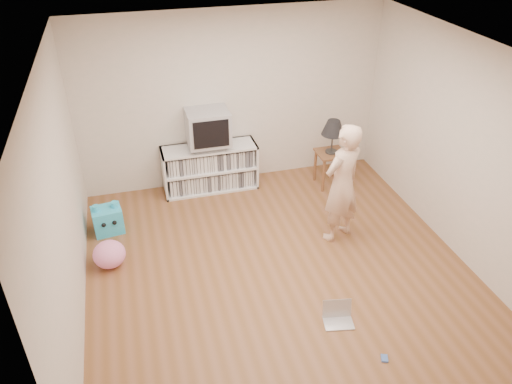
{
  "coord_description": "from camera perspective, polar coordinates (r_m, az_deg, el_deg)",
  "views": [
    {
      "loc": [
        -1.5,
        -4.47,
        3.97
      ],
      "look_at": [
        -0.15,
        0.4,
        0.85
      ],
      "focal_mm": 35.0,
      "sensor_mm": 36.0,
      "label": 1
    }
  ],
  "objects": [
    {
      "name": "plush_pink",
      "position": [
        6.32,
        -16.42,
        -6.84
      ],
      "size": [
        0.51,
        0.51,
        0.33
      ],
      "primitive_type": "ellipsoid",
      "rotation": [
        0.0,
        0.0,
        -0.41
      ],
      "color": "pink",
      "rests_on": "ground"
    },
    {
      "name": "laptop",
      "position": [
        5.54,
        9.32,
        -13.77
      ],
      "size": [
        0.35,
        0.3,
        0.21
      ],
      "rotation": [
        0.0,
        0.0,
        -0.19
      ],
      "color": "silver",
      "rests_on": "ground"
    },
    {
      "name": "ground",
      "position": [
        6.16,
        2.38,
        -8.41
      ],
      "size": [
        4.5,
        4.5,
        0.0
      ],
      "primitive_type": "plane",
      "color": "brown",
      "rests_on": "ground"
    },
    {
      "name": "ceiling",
      "position": [
        4.91,
        3.07,
        15.48
      ],
      "size": [
        4.5,
        4.5,
        0.01
      ],
      "primitive_type": "cube",
      "color": "white",
      "rests_on": "walls"
    },
    {
      "name": "dvd_deck",
      "position": [
        7.33,
        -5.43,
        5.4
      ],
      "size": [
        0.45,
        0.35,
        0.07
      ],
      "primitive_type": "cube",
      "color": "gray",
      "rests_on": "media_unit"
    },
    {
      "name": "media_unit",
      "position": [
        7.52,
        -5.3,
        2.83
      ],
      "size": [
        1.4,
        0.45,
        0.7
      ],
      "color": "white",
      "rests_on": "ground"
    },
    {
      "name": "crt_tv",
      "position": [
        7.21,
        -5.54,
        7.42
      ],
      "size": [
        0.6,
        0.53,
        0.5
      ],
      "color": "#A3A3A8",
      "rests_on": "dvd_deck"
    },
    {
      "name": "walls",
      "position": [
        5.42,
        2.69,
        2.16
      ],
      "size": [
        4.52,
        4.52,
        2.6
      ],
      "color": "silver",
      "rests_on": "ground"
    },
    {
      "name": "table_lamp",
      "position": [
        7.4,
        8.83,
        7.2
      ],
      "size": [
        0.34,
        0.34,
        0.52
      ],
      "color": "#333333",
      "rests_on": "side_table"
    },
    {
      "name": "person",
      "position": [
        6.28,
        9.79,
        0.93
      ],
      "size": [
        0.69,
        0.59,
        1.6
      ],
      "primitive_type": "imported",
      "rotation": [
        0.0,
        0.0,
        3.56
      ],
      "color": "beige",
      "rests_on": "ground"
    },
    {
      "name": "side_table",
      "position": [
        7.63,
        8.51,
        3.62
      ],
      "size": [
        0.42,
        0.42,
        0.55
      ],
      "color": "brown",
      "rests_on": "ground"
    },
    {
      "name": "playing_cards",
      "position": [
        5.31,
        14.47,
        -17.92
      ],
      "size": [
        0.09,
        0.11,
        0.02
      ],
      "primitive_type": "cube",
      "rotation": [
        0.0,
        0.0,
        -0.37
      ],
      "color": "#486EC1",
      "rests_on": "ground"
    },
    {
      "name": "plush_blue",
      "position": [
        6.9,
        -16.59,
        -3.05
      ],
      "size": [
        0.41,
        0.36,
        0.43
      ],
      "rotation": [
        0.0,
        0.0,
        0.13
      ],
      "color": "#2FC5FF",
      "rests_on": "ground"
    }
  ]
}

